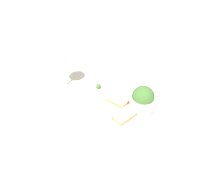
{
  "coord_description": "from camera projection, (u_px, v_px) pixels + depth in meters",
  "views": [
    {
      "loc": [
        -0.02,
        -0.54,
        0.55
      ],
      "look_at": [
        0.0,
        0.0,
        0.03
      ],
      "focal_mm": 28.0,
      "sensor_mm": 36.0,
      "label": 1
    }
  ],
  "objects": [
    {
      "name": "ground_plane",
      "position": [
        112.0,
        102.0,
        0.77
      ],
      "size": [
        4.0,
        4.0,
        0.0
      ],
      "primitive_type": "plane",
      "color": "beige"
    },
    {
      "name": "dinner_plate",
      "position": [
        112.0,
        100.0,
        0.77
      ],
      "size": [
        0.36,
        0.36,
        0.01
      ],
      "color": "white",
      "rests_on": "ground_plane"
    },
    {
      "name": "salad_bowl",
      "position": [
        143.0,
        99.0,
        0.71
      ],
      "size": [
        0.11,
        0.11,
        0.1
      ],
      "color": "silver",
      "rests_on": "dinner_plate"
    },
    {
      "name": "sauce_ramekin",
      "position": [
        105.0,
        115.0,
        0.67
      ],
      "size": [
        0.06,
        0.06,
        0.03
      ],
      "color": "white",
      "rests_on": "dinner_plate"
    },
    {
      "name": "cheese_toast_near",
      "position": [
        118.0,
        99.0,
        0.75
      ],
      "size": [
        0.11,
        0.1,
        0.03
      ],
      "color": "tan",
      "rests_on": "dinner_plate"
    },
    {
      "name": "cheese_toast_far",
      "position": [
        124.0,
        115.0,
        0.68
      ],
      "size": [
        0.1,
        0.09,
        0.03
      ],
      "color": "tan",
      "rests_on": "dinner_plate"
    },
    {
      "name": "wine_glass",
      "position": [
        61.0,
        62.0,
        0.77
      ],
      "size": [
        0.08,
        0.08,
        0.18
      ],
      "color": "silver",
      "rests_on": "ground_plane"
    },
    {
      "name": "garnish",
      "position": [
        98.0,
        86.0,
        0.81
      ],
      "size": [
        0.02,
        0.02,
        0.02
      ],
      "color": "#477533",
      "rests_on": "dinner_plate"
    }
  ]
}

